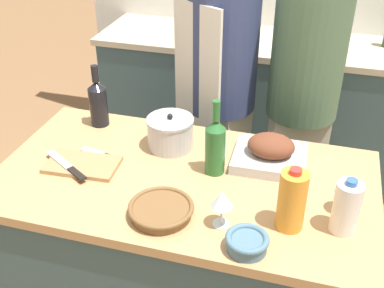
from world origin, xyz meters
The scene contains 19 objects.
kitchen_island centered at (0.00, 0.00, 0.45)m, with size 1.49×0.81×0.90m.
back_counter centered at (0.00, 1.55, 0.47)m, with size 2.03×0.60×0.93m.
roasting_pan centered at (0.31, 0.19, 0.95)m, with size 0.30×0.26×0.13m.
wicker_basket centered at (-0.01, -0.24, 0.92)m, with size 0.23×0.23×0.04m.
cutting_board centered at (-0.41, -0.04, 0.91)m, with size 0.30×0.19×0.02m.
stock_pot centered at (-0.12, 0.20, 0.97)m, with size 0.20×0.20×0.16m.
mixing_bowl centered at (0.31, -0.32, 0.93)m, with size 0.14×0.14×0.05m.
juice_jug centered at (0.43, -0.17, 1.01)m, with size 0.09×0.09×0.24m.
milk_jug centered at (0.60, -0.14, 1.00)m, with size 0.09×0.09×0.21m.
wine_bottle_green centered at (0.11, 0.07, 1.02)m, with size 0.08×0.08×0.31m.
wine_bottle_dark centered at (-0.50, 0.30, 1.02)m, with size 0.08×0.08×0.29m.
wine_glass_left centered at (0.60, -0.04, 1.00)m, with size 0.08×0.08×0.14m.
wine_glass_right centered at (0.20, -0.23, 1.01)m, with size 0.08×0.08×0.14m.
knife_chef centered at (-0.46, -0.08, 0.92)m, with size 0.24×0.17×0.01m.
knife_paring centered at (-0.38, 0.06, 0.90)m, with size 0.18×0.07×0.01m.
stand_mixer centered at (-0.25, 1.61, 1.05)m, with size 0.18×0.14×0.29m.
condiment_bottle_short centered at (-0.04, 1.55, 1.02)m, with size 0.07×0.07×0.20m.
person_cook_aproned centered at (-0.04, 0.79, 0.94)m, with size 0.40×0.42×1.70m.
person_cook_guest centered at (0.39, 0.82, 0.94)m, with size 0.36×0.36×1.70m.
Camera 1 is at (0.46, -1.46, 2.01)m, focal length 45.00 mm.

